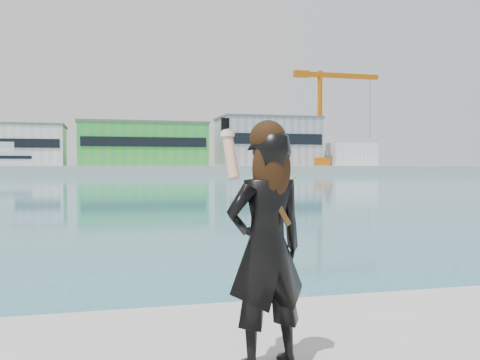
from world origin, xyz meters
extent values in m
cube|color=#9E9E99|center=(0.00, 130.00, 1.00)|extent=(320.00, 40.00, 2.00)
cube|color=silver|center=(-22.00, 128.00, 6.50)|extent=(24.00, 15.00, 9.00)
cube|color=black|center=(-22.00, 120.40, 6.95)|extent=(22.80, 0.20, 1.98)
cube|color=#59595B|center=(-22.00, 128.00, 11.25)|extent=(24.48, 15.30, 0.50)
cube|color=green|center=(8.00, 128.00, 7.00)|extent=(30.00, 16.00, 10.00)
cube|color=black|center=(8.00, 119.90, 7.50)|extent=(28.50, 0.20, 2.20)
cube|color=#59595B|center=(8.00, 128.00, 12.25)|extent=(30.60, 16.32, 0.50)
cube|color=gray|center=(40.00, 128.00, 8.00)|extent=(25.00, 15.00, 12.00)
cube|color=black|center=(40.00, 120.40, 8.60)|extent=(23.75, 0.20, 2.64)
cube|color=#59595B|center=(40.00, 128.00, 14.25)|extent=(25.50, 15.30, 0.50)
cube|color=silver|center=(62.00, 126.00, 5.00)|extent=(12.00, 10.00, 6.00)
cube|color=#CE5F0C|center=(52.00, 122.00, 3.00)|extent=(4.00, 4.00, 2.00)
cylinder|color=#CE5F0C|center=(52.00, 122.00, 15.00)|extent=(1.20, 1.20, 22.00)
cube|color=#CE5F0C|center=(58.00, 122.00, 25.00)|extent=(20.00, 1.20, 1.20)
cube|color=#CE5F0C|center=(47.00, 122.00, 25.00)|extent=(4.00, 1.60, 1.60)
cylinder|color=black|center=(66.00, 122.00, 17.00)|extent=(0.10, 0.10, 16.00)
cylinder|color=silver|center=(22.00, 121.00, 6.00)|extent=(0.16, 0.16, 8.00)
cube|color=#E20D3D|center=(22.60, 121.00, 9.40)|extent=(1.20, 0.04, 0.80)
cube|color=silver|center=(-20.09, 113.46, 1.29)|extent=(19.85, 8.01, 2.57)
cube|color=silver|center=(-21.15, 113.31, 3.75)|extent=(11.24, 5.96, 2.36)
cube|color=black|center=(-21.15, 113.31, 3.75)|extent=(11.47, 6.09, 0.64)
sphere|color=gold|center=(30.55, 82.37, 0.00)|extent=(0.50, 0.50, 0.50)
imported|color=black|center=(-0.74, -0.71, 1.60)|extent=(0.65, 0.49, 1.59)
sphere|color=black|center=(-0.74, -0.72, 2.34)|extent=(0.24, 0.24, 0.24)
ellipsoid|color=black|center=(-0.72, -0.77, 2.14)|extent=(0.27, 0.14, 0.42)
cylinder|color=tan|center=(-0.98, -0.65, 2.23)|extent=(0.11, 0.20, 0.34)
cylinder|color=white|center=(-0.98, -0.61, 2.37)|extent=(0.10, 0.10, 0.03)
cube|color=black|center=(-0.99, -0.58, 2.42)|extent=(0.06, 0.02, 0.12)
cube|color=#4C2D14|center=(-0.69, -0.78, 1.91)|extent=(0.22, 0.06, 0.33)
camera|label=1|loc=(-1.81, -4.12, 2.16)|focal=40.00mm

